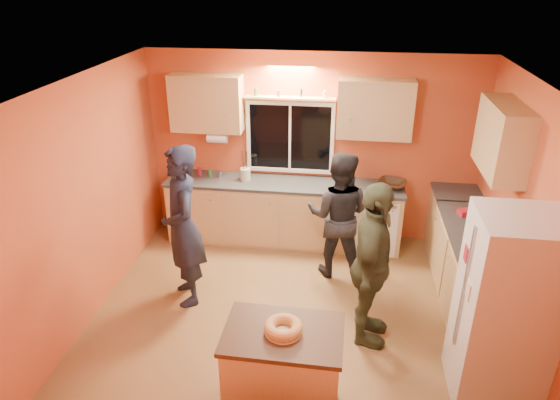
% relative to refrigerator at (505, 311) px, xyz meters
% --- Properties ---
extents(ground, '(4.50, 4.50, 0.00)m').
position_rel_refrigerator_xyz_m(ground, '(-1.89, 0.80, -0.90)').
color(ground, brown).
rests_on(ground, ground).
extents(room_shell, '(4.54, 4.04, 2.61)m').
position_rel_refrigerator_xyz_m(room_shell, '(-1.77, 1.21, 0.72)').
color(room_shell, '#C85B33').
rests_on(room_shell, ground).
extents(back_counter, '(4.23, 0.62, 0.90)m').
position_rel_refrigerator_xyz_m(back_counter, '(-1.88, 2.50, -0.45)').
color(back_counter, tan).
rests_on(back_counter, ground).
extents(right_counter, '(0.62, 1.84, 0.90)m').
position_rel_refrigerator_xyz_m(right_counter, '(0.06, 1.30, -0.45)').
color(right_counter, tan).
rests_on(right_counter, ground).
extents(refrigerator, '(0.72, 0.70, 1.80)m').
position_rel_refrigerator_xyz_m(refrigerator, '(0.00, 0.00, 0.00)').
color(refrigerator, silver).
rests_on(refrigerator, ground).
extents(island, '(0.97, 0.67, 0.93)m').
position_rel_refrigerator_xyz_m(island, '(-1.85, -0.56, -0.43)').
color(island, tan).
rests_on(island, ground).
extents(bundt_pastry, '(0.31, 0.31, 0.09)m').
position_rel_refrigerator_xyz_m(bundt_pastry, '(-1.85, -0.56, 0.08)').
color(bundt_pastry, tan).
rests_on(bundt_pastry, island).
extents(person_left, '(0.71, 0.82, 1.89)m').
position_rel_refrigerator_xyz_m(person_left, '(-3.18, 1.01, 0.04)').
color(person_left, black).
rests_on(person_left, ground).
extents(person_center, '(0.86, 0.71, 1.63)m').
position_rel_refrigerator_xyz_m(person_center, '(-1.47, 1.78, -0.09)').
color(person_center, black).
rests_on(person_center, ground).
extents(person_right, '(0.57, 1.09, 1.78)m').
position_rel_refrigerator_xyz_m(person_right, '(-1.11, 0.57, -0.01)').
color(person_right, '#323924').
rests_on(person_right, ground).
extents(mixing_bowl, '(0.46, 0.46, 0.09)m').
position_rel_refrigerator_xyz_m(mixing_bowl, '(-0.79, 2.53, 0.05)').
color(mixing_bowl, black).
rests_on(mixing_bowl, back_counter).
extents(utensil_crock, '(0.14, 0.14, 0.17)m').
position_rel_refrigerator_xyz_m(utensil_crock, '(-2.77, 2.51, 0.09)').
color(utensil_crock, beige).
rests_on(utensil_crock, back_counter).
extents(potted_plant, '(0.34, 0.32, 0.31)m').
position_rel_refrigerator_xyz_m(potted_plant, '(-0.01, 0.70, 0.15)').
color(potted_plant, gray).
rests_on(potted_plant, right_counter).
extents(red_box, '(0.19, 0.17, 0.07)m').
position_rel_refrigerator_xyz_m(red_box, '(0.01, 1.82, 0.04)').
color(red_box, '#A6192A').
rests_on(red_box, right_counter).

